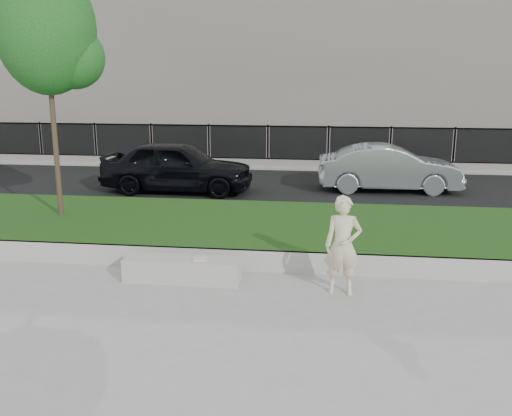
# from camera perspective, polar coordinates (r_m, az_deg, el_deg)

# --- Properties ---
(ground) EXTENTS (90.00, 90.00, 0.00)m
(ground) POSITION_cam_1_polar(r_m,az_deg,el_deg) (9.56, -2.89, -8.36)
(ground) COLOR gray
(ground) RESTS_ON ground
(grass_bank) EXTENTS (34.00, 4.00, 0.40)m
(grass_bank) POSITION_cam_1_polar(r_m,az_deg,el_deg) (12.30, -0.46, -2.28)
(grass_bank) COLOR black
(grass_bank) RESTS_ON ground
(grass_kerb) EXTENTS (34.00, 0.08, 0.40)m
(grass_kerb) POSITION_cam_1_polar(r_m,az_deg,el_deg) (10.45, -1.90, -5.22)
(grass_kerb) COLOR #A9A69E
(grass_kerb) RESTS_ON ground
(street) EXTENTS (34.00, 7.00, 0.04)m
(street) POSITION_cam_1_polar(r_m,az_deg,el_deg) (17.65, 1.92, 2.05)
(street) COLOR black
(street) RESTS_ON ground
(far_pavement) EXTENTS (34.00, 3.00, 0.12)m
(far_pavement) POSITION_cam_1_polar(r_m,az_deg,el_deg) (22.06, 3.01, 4.50)
(far_pavement) COLOR gray
(far_pavement) RESTS_ON ground
(iron_fence) EXTENTS (32.00, 0.30, 1.50)m
(iron_fence) POSITION_cam_1_polar(r_m,az_deg,el_deg) (21.00, 2.82, 5.37)
(iron_fence) COLOR slate
(iron_fence) RESTS_ON far_pavement
(building_facade) EXTENTS (34.00, 10.00, 10.00)m
(building_facade) POSITION_cam_1_polar(r_m,az_deg,el_deg) (28.79, 4.22, 16.51)
(building_facade) COLOR slate
(building_facade) RESTS_ON ground
(stone_bench) EXTENTS (2.02, 0.50, 0.41)m
(stone_bench) POSITION_cam_1_polar(r_m,az_deg,el_deg) (10.03, -7.38, -6.13)
(stone_bench) COLOR #A9A69E
(stone_bench) RESTS_ON ground
(man) EXTENTS (0.61, 0.41, 1.63)m
(man) POSITION_cam_1_polar(r_m,az_deg,el_deg) (9.34, 8.69, -3.73)
(man) COLOR beige
(man) RESTS_ON ground
(book) EXTENTS (0.27, 0.21, 0.03)m
(book) POSITION_cam_1_polar(r_m,az_deg,el_deg) (9.84, -5.59, -5.10)
(book) COLOR beige
(book) RESTS_ON stone_bench
(young_tree) EXTENTS (2.19, 2.09, 5.36)m
(young_tree) POSITION_cam_1_polar(r_m,az_deg,el_deg) (13.23, -19.86, 16.01)
(young_tree) COLOR #38281C
(young_tree) RESTS_ON grass_bank
(car_dark) EXTENTS (4.50, 1.92, 1.52)m
(car_dark) POSITION_cam_1_polar(r_m,az_deg,el_deg) (17.02, -7.87, 4.15)
(car_dark) COLOR black
(car_dark) RESTS_ON street
(car_silver) EXTENTS (4.21, 1.62, 1.37)m
(car_silver) POSITION_cam_1_polar(r_m,az_deg,el_deg) (17.43, 13.17, 3.91)
(car_silver) COLOR gray
(car_silver) RESTS_ON street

